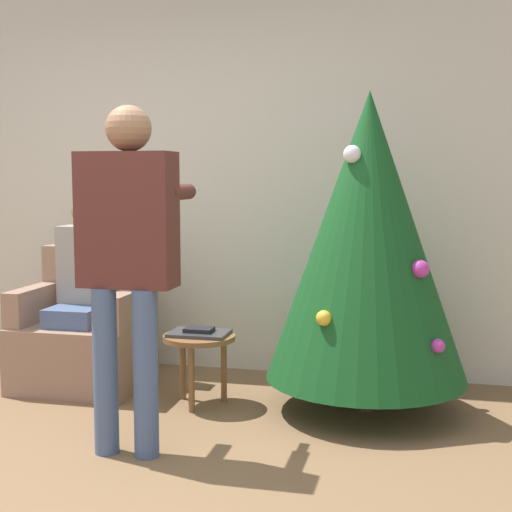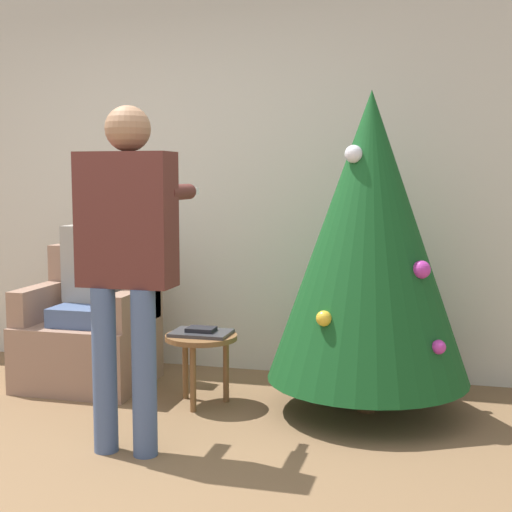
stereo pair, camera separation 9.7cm
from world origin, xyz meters
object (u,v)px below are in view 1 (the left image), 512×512
person_seated (83,283)px  side_stool (199,345)px  christmas_tree (367,237)px  armchair (86,336)px  person_standing (128,245)px

person_seated → side_stool: (0.85, -0.21, -0.31)m
person_seated → side_stool: person_seated is taller
christmas_tree → armchair: 1.95m
person_seated → armchair: bearing=90.0°
person_standing → armchair: bearing=126.5°
person_seated → person_standing: (0.74, -0.97, 0.35)m
person_seated → side_stool: 0.93m
christmas_tree → side_stool: size_ratio=4.28×
christmas_tree → side_stool: christmas_tree is taller
person_standing → side_stool: size_ratio=3.95×
armchair → person_standing: size_ratio=0.52×
person_seated → christmas_tree: bearing=-2.8°
person_seated → person_standing: bearing=-52.8°
side_stool → person_seated: bearing=166.3°
christmas_tree → person_standing: size_ratio=1.08×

